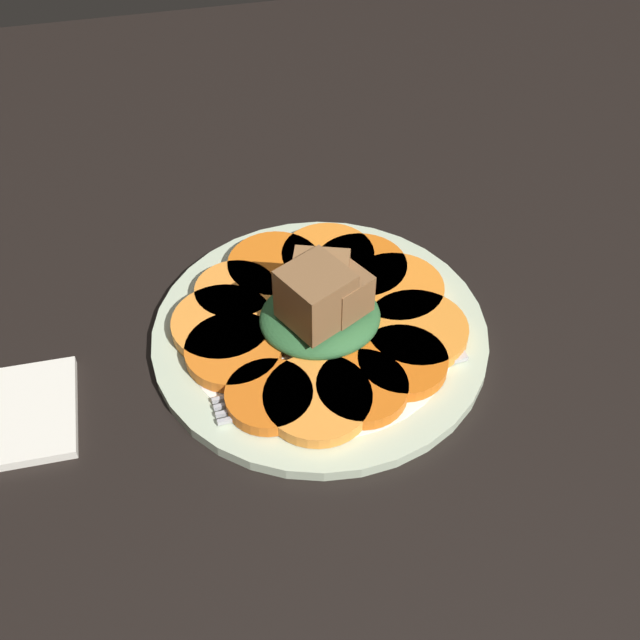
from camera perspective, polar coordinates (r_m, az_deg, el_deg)
The scene contains 16 objects.
table_slab at distance 65.28cm, azimuth -0.00°, elevation -1.87°, with size 120.00×120.00×2.00cm, color black.
plate at distance 64.15cm, azimuth -0.00°, elevation -0.97°, with size 26.75×26.75×1.05cm.
carrot_slice_0 at distance 61.78cm, azimuth -6.18°, elevation -2.23°, with size 7.46×7.46×1.06cm, color orange.
carrot_slice_1 at distance 58.76cm, azimuth -3.65°, elevation -5.44°, with size 6.47×6.47×1.06cm, color orange.
carrot_slice_2 at distance 58.49cm, azimuth -0.17°, elevation -5.64°, with size 8.01×8.01×1.06cm, color orange.
carrot_slice_3 at distance 59.19cm, azimuth 3.02°, elevation -4.87°, with size 6.83×6.83×1.06cm, color #D76215.
carrot_slice_4 at distance 61.03cm, azimuth 5.89°, elevation -3.00°, with size 6.87×6.87×1.06cm, color #D56014.
carrot_slice_5 at distance 63.34cm, azimuth 6.88°, elevation -0.73°, with size 8.10×8.10×1.06cm, color orange.
carrot_slice_6 at distance 66.35cm, azimuth 5.40°, elevation 2.16°, with size 7.96×7.96×1.06cm, color orange.
carrot_slice_7 at distance 68.02cm, azimuth 2.90°, elevation 3.70°, with size 7.86×7.86×1.06cm, color orange.
carrot_slice_8 at distance 68.95cm, azimuth 0.57°, elevation 4.48°, with size 7.96×7.96×1.06cm, color orange.
carrot_slice_9 at distance 68.19cm, azimuth -3.25°, elevation 3.82°, with size 7.96×7.96×1.06cm, color orange.
carrot_slice_10 at distance 66.19cm, azimuth -6.02°, elevation 1.97°, with size 6.71×6.71×1.06cm, color orange.
carrot_slice_11 at distance 63.77cm, azimuth -6.94°, elevation -0.32°, with size 8.09×8.09×1.06cm, color orange.
center_pile at distance 61.35cm, azimuth 0.05°, elevation 1.06°, with size 9.57×8.61×7.17cm.
fork at distance 59.83cm, azimuth 1.25°, elevation -4.54°, with size 19.69×3.07×0.40cm.
Camera 1 is at (-9.30, -42.25, 49.89)cm, focal length 45.00 mm.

